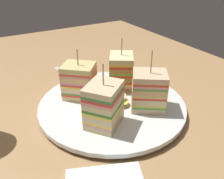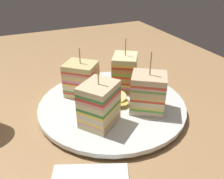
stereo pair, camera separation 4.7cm
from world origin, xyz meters
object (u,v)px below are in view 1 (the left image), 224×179
Objects in this scene: plate at (112,105)px; spoon at (79,80)px; sandwich_wedge_1 at (121,71)px; sandwich_wedge_0 at (149,91)px; sandwich_wedge_2 at (80,81)px; sandwich_wedge_3 at (104,105)px; chip_pile at (116,100)px.

spoon is (14.90, 0.69, -0.54)cm from plate.
spoon is (10.00, 5.96, -4.93)cm from sandwich_wedge_1.
sandwich_wedge_0 is 14.35cm from sandwich_wedge_2.
sandwich_wedge_3 reaches higher than chip_pile.
plate is 2.51× the size of sandwich_wedge_0.
sandwich_wedge_0 reaches higher than plate.
sandwich_wedge_3 is at bearing -50.68° from sandwich_wedge_2.
sandwich_wedge_3 is at bearing -11.83° from sandwich_wedge_1.
sandwich_wedge_2 is (10.70, 9.56, -0.13)cm from sandwich_wedge_0.
sandwich_wedge_3 reaches higher than plate.
sandwich_wedge_3 is 21.28cm from spoon.
sandwich_wedge_0 is at bearing -36.03° from sandwich_wedge_3.
sandwich_wedge_1 is (4.89, -5.27, 4.39)cm from plate.
spoon is at bearing 4.24° from chip_pile.
sandwich_wedge_0 is at bearing -7.06° from sandwich_wedge_2.
sandwich_wedge_2 is at bearing 38.20° from plate.
plate is at bearing -14.47° from sandwich_wedge_1.
sandwich_wedge_0 is 1.02× the size of sandwich_wedge_3.
sandwich_wedge_1 is at bearing -47.14° from plate.
sandwich_wedge_3 is at bearing 129.91° from chip_pile.
chip_pile is (-0.94, -0.49, 1.40)cm from plate.
sandwich_wedge_0 is (-5.05, -5.11, 4.31)cm from plate.
sandwich_wedge_3 is 7.56cm from chip_pile.
plate is 4.44× the size of chip_pile.
sandwich_wedge_0 is at bearing 31.76° from sandwich_wedge_1.
sandwich_wedge_2 is at bearing -61.79° from sandwich_wedge_1.
sandwich_wedge_0 reaches higher than sandwich_wedge_1.
sandwich_wedge_3 reaches higher than sandwich_wedge_1.
plate is 8.32cm from sandwich_wedge_2.
sandwich_wedge_2 is at bearing -13.69° from sandwich_wedge_0.
sandwich_wedge_3 reaches higher than sandwich_wedge_2.
sandwich_wedge_2 is at bearing 36.81° from chip_pile.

